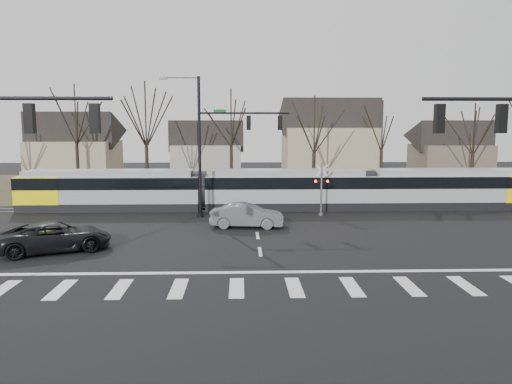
{
  "coord_description": "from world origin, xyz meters",
  "views": [
    {
      "loc": [
        -1.01,
        -23.93,
        6.6
      ],
      "look_at": [
        0.0,
        9.0,
        2.3
      ],
      "focal_mm": 35.0,
      "sensor_mm": 36.0,
      "label": 1
    }
  ],
  "objects_px": {
    "suv": "(56,237)",
    "rail_crossing_signal": "(321,191)",
    "tram": "(285,188)",
    "sedan": "(247,215)"
  },
  "relations": [
    {
      "from": "sedan",
      "to": "suv",
      "type": "xyz_separation_m",
      "value": [
        -10.29,
        -6.08,
        -0.0
      ]
    },
    {
      "from": "tram",
      "to": "suv",
      "type": "bearing_deg",
      "value": -134.88
    },
    {
      "from": "suv",
      "to": "rail_crossing_signal",
      "type": "xyz_separation_m",
      "value": [
        15.9,
        10.31,
        1.09
      ]
    },
    {
      "from": "tram",
      "to": "suv",
      "type": "xyz_separation_m",
      "value": [
        -13.47,
        -13.52,
        -0.95
      ]
    },
    {
      "from": "rail_crossing_signal",
      "to": "suv",
      "type": "bearing_deg",
      "value": -147.03
    },
    {
      "from": "sedan",
      "to": "suv",
      "type": "relative_size",
      "value": 0.79
    },
    {
      "from": "tram",
      "to": "sedan",
      "type": "relative_size",
      "value": 8.5
    },
    {
      "from": "rail_crossing_signal",
      "to": "sedan",
      "type": "bearing_deg",
      "value": -142.97
    },
    {
      "from": "sedan",
      "to": "rail_crossing_signal",
      "type": "distance_m",
      "value": 7.12
    },
    {
      "from": "sedan",
      "to": "suv",
      "type": "bearing_deg",
      "value": 125.67
    }
  ]
}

